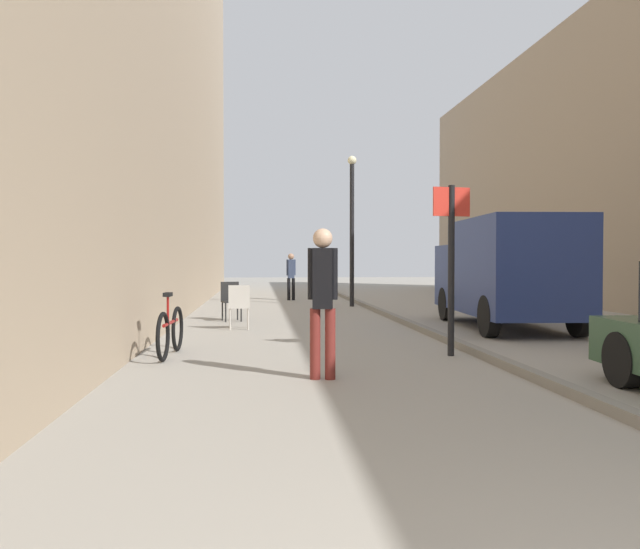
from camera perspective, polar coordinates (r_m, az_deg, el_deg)
name	(u,v)px	position (r m, az deg, el deg)	size (l,w,h in m)	color
ground_plane	(339,327)	(13.60, 1.75, -4.85)	(80.00, 80.00, 0.00)	gray
kerb_strip	(410,323)	(13.88, 8.25, -4.49)	(0.16, 40.00, 0.12)	slate
pedestrian_main_foreground	(291,273)	(22.69, -2.69, 0.12)	(0.34, 0.22, 1.72)	black
pedestrian_mid_block	(323,292)	(7.55, 0.25, -1.65)	(0.36, 0.24, 1.85)	maroon
delivery_van	(506,270)	(13.89, 16.75, 0.38)	(2.23, 4.97, 2.32)	navy
street_sign_post	(451,255)	(9.62, 12.00, 1.80)	(0.60, 0.12, 2.60)	black
lamp_post	(352,220)	(19.63, 2.96, 4.99)	(0.28, 0.28, 4.76)	black
bicycle_leaning	(171,331)	(9.71, -13.60, -5.10)	(0.18, 1.77, 0.98)	black
cafe_chair_near_window	(231,298)	(15.09, -8.21, -2.17)	(0.54, 0.54, 0.94)	black
cafe_chair_by_doorway	(239,304)	(13.15, -7.47, -2.68)	(0.45, 0.45, 0.94)	#B7B2A8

